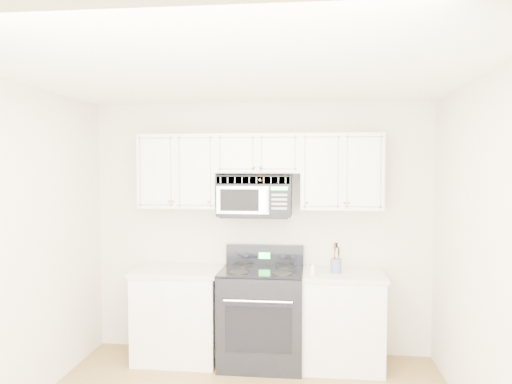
# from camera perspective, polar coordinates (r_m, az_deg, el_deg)

# --- Properties ---
(room) EXTENTS (3.51, 3.51, 2.61)m
(room) POSITION_cam_1_polar(r_m,az_deg,el_deg) (3.51, -2.38, -7.74)
(room) COLOR olive
(room) RESTS_ON ground
(base_cabinet_left) EXTENTS (0.86, 0.65, 0.92)m
(base_cabinet_left) POSITION_cam_1_polar(r_m,az_deg,el_deg) (5.26, -8.79, -13.90)
(base_cabinet_left) COLOR silver
(base_cabinet_left) RESTS_ON ground
(base_cabinet_right) EXTENTS (0.86, 0.65, 0.92)m
(base_cabinet_right) POSITION_cam_1_polar(r_m,az_deg,el_deg) (5.09, 9.46, -14.47)
(base_cabinet_right) COLOR silver
(base_cabinet_right) RESTS_ON ground
(range) EXTENTS (0.80, 0.73, 1.13)m
(range) POSITION_cam_1_polar(r_m,az_deg,el_deg) (5.07, 0.69, -13.83)
(range) COLOR black
(range) RESTS_ON ground
(upper_cabinets) EXTENTS (2.44, 0.37, 0.75)m
(upper_cabinets) POSITION_cam_1_polar(r_m,az_deg,el_deg) (5.02, 0.36, 2.80)
(upper_cabinets) COLOR silver
(upper_cabinets) RESTS_ON ground
(microwave) EXTENTS (0.74, 0.42, 0.41)m
(microwave) POSITION_cam_1_polar(r_m,az_deg,el_deg) (5.01, -0.13, -0.40)
(microwave) COLOR black
(microwave) RESTS_ON ground
(utensil_crock) EXTENTS (0.11, 0.11, 0.29)m
(utensil_crock) POSITION_cam_1_polar(r_m,az_deg,el_deg) (4.93, 9.13, -8.21)
(utensil_crock) COLOR slate
(utensil_crock) RESTS_ON base_cabinet_right
(shaker_salt) EXTENTS (0.05, 0.05, 0.11)m
(shaker_salt) POSITION_cam_1_polar(r_m,az_deg,el_deg) (4.80, 6.51, -8.74)
(shaker_salt) COLOR white
(shaker_salt) RESTS_ON base_cabinet_right
(shaker_pepper) EXTENTS (0.04, 0.04, 0.11)m
(shaker_pepper) POSITION_cam_1_polar(r_m,az_deg,el_deg) (4.80, 6.44, -8.77)
(shaker_pepper) COLOR white
(shaker_pepper) RESTS_ON base_cabinet_right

